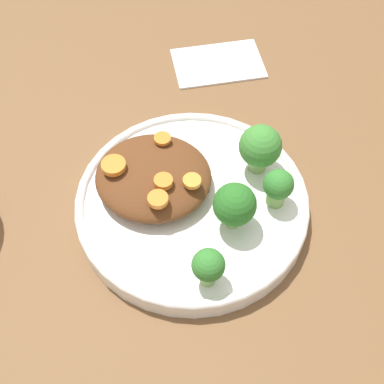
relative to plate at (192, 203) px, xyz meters
The scene contains 13 objects.
ground_plane 0.01m from the plate, ahead, with size 4.00×4.00×0.00m, color brown.
plate is the anchor object (origin of this frame).
stew_mound 0.05m from the plate, 14.78° to the right, with size 0.13×0.12×0.03m, color #5B3319.
broccoli_floret_0 0.07m from the plate, 155.28° to the left, with size 0.04×0.04×0.06m.
broccoli_floret_1 0.10m from the plate, 109.27° to the left, with size 0.03×0.03×0.05m.
broccoli_floret_2 0.10m from the plate, 138.62° to the right, with size 0.05×0.05×0.06m.
broccoli_floret_3 0.10m from the plate, behind, with size 0.03×0.03×0.05m.
carrot_slice_0 0.04m from the plate, 35.18° to the right, with size 0.02×0.02×0.01m, color orange.
carrot_slice_1 0.10m from the plate, ahead, with size 0.03×0.03×0.01m, color orange.
carrot_slice_2 0.05m from the plate, 11.86° to the left, with size 0.02×0.02×0.01m, color orange.
carrot_slice_3 0.06m from the plate, 43.99° to the left, with size 0.02×0.02×0.01m, color orange.
carrot_slice_4 0.08m from the plate, 50.68° to the right, with size 0.02×0.02×0.00m, color orange.
napkin 0.24m from the plate, 88.39° to the right, with size 0.14×0.12×0.01m.
Camera 1 is at (-0.06, 0.32, 0.50)m, focal length 50.00 mm.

